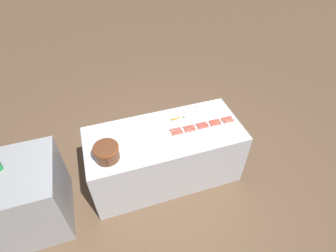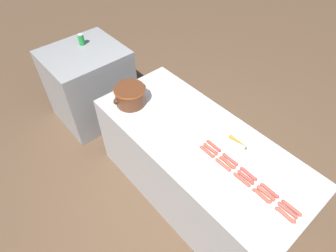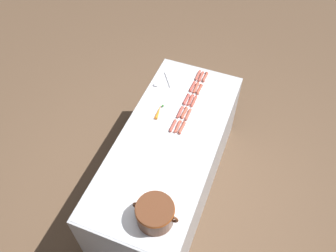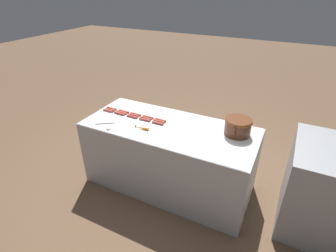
% 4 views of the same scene
% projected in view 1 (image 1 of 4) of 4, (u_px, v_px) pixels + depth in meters
% --- Properties ---
extents(ground_plane, '(20.00, 20.00, 0.00)m').
position_uv_depth(ground_plane, '(165.00, 174.00, 3.78)').
color(ground_plane, brown).
extents(griddle_counter, '(0.86, 1.98, 0.84)m').
position_uv_depth(griddle_counter, '(165.00, 155.00, 3.49)').
color(griddle_counter, '#ADAFB5').
rests_on(griddle_counter, ground_plane).
extents(back_cabinet, '(0.86, 0.77, 0.93)m').
position_uv_depth(back_cabinet, '(29.00, 197.00, 2.99)').
color(back_cabinet, '#939599').
rests_on(back_cabinet, ground_plane).
extents(hot_dog_0, '(0.03, 0.15, 0.03)m').
position_uv_depth(hot_dog_0, '(229.00, 121.00, 3.34)').
color(hot_dog_0, '#AB503F').
rests_on(hot_dog_0, griddle_counter).
extents(hot_dog_1, '(0.04, 0.15, 0.03)m').
position_uv_depth(hot_dog_1, '(216.00, 124.00, 3.30)').
color(hot_dog_1, '#B04C3A').
rests_on(hot_dog_1, griddle_counter).
extents(hot_dog_2, '(0.03, 0.15, 0.03)m').
position_uv_depth(hot_dog_2, '(203.00, 127.00, 3.26)').
color(hot_dog_2, '#AF4A3B').
rests_on(hot_dog_2, griddle_counter).
extents(hot_dog_3, '(0.03, 0.15, 0.03)m').
position_uv_depth(hot_dog_3, '(191.00, 130.00, 3.22)').
color(hot_dog_3, '#AD503F').
rests_on(hot_dog_3, griddle_counter).
extents(hot_dog_4, '(0.03, 0.15, 0.03)m').
position_uv_depth(hot_dog_4, '(178.00, 133.00, 3.18)').
color(hot_dog_4, '#B04B39').
rests_on(hot_dog_4, griddle_counter).
extents(hot_dog_5, '(0.03, 0.15, 0.03)m').
position_uv_depth(hot_dog_5, '(227.00, 119.00, 3.37)').
color(hot_dog_5, '#AF4E40').
rests_on(hot_dog_5, griddle_counter).
extents(hot_dog_6, '(0.03, 0.15, 0.03)m').
position_uv_depth(hot_dog_6, '(215.00, 122.00, 3.33)').
color(hot_dog_6, '#B3513D').
rests_on(hot_dog_6, griddle_counter).
extents(hot_dog_7, '(0.03, 0.15, 0.03)m').
position_uv_depth(hot_dog_7, '(203.00, 125.00, 3.29)').
color(hot_dog_7, '#B3463A').
rests_on(hot_dog_7, griddle_counter).
extents(hot_dog_8, '(0.03, 0.15, 0.03)m').
position_uv_depth(hot_dog_8, '(190.00, 128.00, 3.25)').
color(hot_dog_8, '#B04E39').
rests_on(hot_dog_8, griddle_counter).
extents(hot_dog_9, '(0.03, 0.15, 0.03)m').
position_uv_depth(hot_dog_9, '(177.00, 131.00, 3.21)').
color(hot_dog_9, '#AB4D3B').
rests_on(hot_dog_9, griddle_counter).
extents(hot_dog_10, '(0.03, 0.15, 0.03)m').
position_uv_depth(hot_dog_10, '(226.00, 118.00, 3.40)').
color(hot_dog_10, '#B34E40').
rests_on(hot_dog_10, griddle_counter).
extents(hot_dog_11, '(0.03, 0.15, 0.03)m').
position_uv_depth(hot_dog_11, '(214.00, 120.00, 3.36)').
color(hot_dog_11, '#B9473B').
rests_on(hot_dog_11, griddle_counter).
extents(hot_dog_12, '(0.03, 0.15, 0.03)m').
position_uv_depth(hot_dog_12, '(201.00, 123.00, 3.31)').
color(hot_dog_12, '#B7453D').
rests_on(hot_dog_12, griddle_counter).
extents(hot_dog_13, '(0.03, 0.15, 0.03)m').
position_uv_depth(hot_dog_13, '(188.00, 126.00, 3.28)').
color(hot_dog_13, '#B14940').
rests_on(hot_dog_13, griddle_counter).
extents(hot_dog_14, '(0.03, 0.15, 0.03)m').
position_uv_depth(hot_dog_14, '(175.00, 129.00, 3.24)').
color(hot_dog_14, '#AD483C').
rests_on(hot_dog_14, griddle_counter).
extents(bean_pot, '(0.36, 0.29, 0.18)m').
position_uv_depth(bean_pot, '(106.00, 152.00, 2.85)').
color(bean_pot, '#562D19').
rests_on(bean_pot, griddle_counter).
extents(serving_spoon, '(0.19, 0.24, 0.02)m').
position_uv_depth(serving_spoon, '(200.00, 107.00, 3.57)').
color(serving_spoon, '#B7B7BC').
rests_on(serving_spoon, griddle_counter).
extents(carrot, '(0.05, 0.18, 0.03)m').
position_uv_depth(carrot, '(178.00, 118.00, 3.39)').
color(carrot, orange).
rests_on(carrot, griddle_counter).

